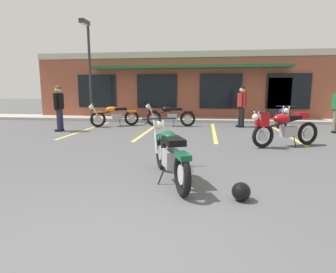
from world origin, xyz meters
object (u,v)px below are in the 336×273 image
(motorcycle_black_cruiser, at_px, (170,115))
(parking_lot_lamp_post, at_px, (88,57))
(motorcycle_foreground_classic, at_px, (170,153))
(person_in_black_shirt, at_px, (242,104))
(motorcycle_red_sportbike, at_px, (283,127))
(motorcycle_blue_standard, at_px, (281,118))
(person_by_back_row, at_px, (59,106))
(motorcycle_silver_naked, at_px, (115,115))
(helmet_on_pavement, at_px, (241,192))

(motorcycle_black_cruiser, relative_size, parking_lot_lamp_post, 0.46)
(motorcycle_foreground_classic, relative_size, person_in_black_shirt, 1.20)
(motorcycle_red_sportbike, height_order, motorcycle_blue_standard, same)
(motorcycle_red_sportbike, relative_size, person_by_back_row, 1.18)
(person_in_black_shirt, height_order, parking_lot_lamp_post, parking_lot_lamp_post)
(motorcycle_foreground_classic, height_order, motorcycle_black_cruiser, same)
(person_in_black_shirt, bearing_deg, motorcycle_silver_naked, -175.47)
(motorcycle_red_sportbike, distance_m, motorcycle_silver_naked, 6.84)
(motorcycle_silver_naked, xyz_separation_m, motorcycle_blue_standard, (6.62, -0.34, 0.00))
(motorcycle_black_cruiser, xyz_separation_m, motorcycle_silver_naked, (-2.32, -0.33, 0.00))
(person_by_back_row, bearing_deg, motorcycle_foreground_classic, -46.82)
(motorcycle_red_sportbike, bearing_deg, person_in_black_shirt, 98.83)
(motorcycle_foreground_classic, bearing_deg, motorcycle_silver_naked, 115.54)
(motorcycle_blue_standard, relative_size, person_in_black_shirt, 1.26)
(motorcycle_red_sportbike, relative_size, motorcycle_blue_standard, 0.94)
(motorcycle_foreground_classic, distance_m, parking_lot_lamp_post, 9.77)
(motorcycle_blue_standard, distance_m, parking_lot_lamp_post, 8.79)
(person_by_back_row, height_order, parking_lot_lamp_post, parking_lot_lamp_post)
(motorcycle_foreground_classic, distance_m, person_in_black_shirt, 7.47)
(person_in_black_shirt, height_order, person_by_back_row, same)
(motorcycle_blue_standard, bearing_deg, parking_lot_lamp_post, 168.52)
(motorcycle_red_sportbike, bearing_deg, motorcycle_blue_standard, 76.55)
(helmet_on_pavement, height_order, parking_lot_lamp_post, parking_lot_lamp_post)
(motorcycle_red_sportbike, relative_size, parking_lot_lamp_post, 0.43)
(motorcycle_black_cruiser, bearing_deg, motorcycle_foreground_classic, -82.69)
(motorcycle_red_sportbike, xyz_separation_m, motorcycle_blue_standard, (0.76, 3.19, -0.07))
(motorcycle_blue_standard, xyz_separation_m, person_in_black_shirt, (-1.37, 0.75, 0.49))
(motorcycle_silver_naked, bearing_deg, person_in_black_shirt, 4.53)
(motorcycle_foreground_classic, relative_size, parking_lot_lamp_post, 0.44)
(motorcycle_black_cruiser, relative_size, motorcycle_blue_standard, 1.00)
(motorcycle_foreground_classic, relative_size, motorcycle_blue_standard, 0.95)
(motorcycle_silver_naked, distance_m, person_in_black_shirt, 5.29)
(motorcycle_foreground_classic, distance_m, person_by_back_row, 6.96)
(motorcycle_red_sportbike, height_order, person_in_black_shirt, person_in_black_shirt)
(motorcycle_foreground_classic, bearing_deg, motorcycle_blue_standard, 62.10)
(motorcycle_black_cruiser, bearing_deg, motorcycle_silver_naked, -171.89)
(motorcycle_black_cruiser, height_order, helmet_on_pavement, motorcycle_black_cruiser)
(motorcycle_foreground_classic, bearing_deg, person_by_back_row, 133.18)
(person_by_back_row, relative_size, helmet_on_pavement, 6.44)
(motorcycle_foreground_classic, height_order, parking_lot_lamp_post, parking_lot_lamp_post)
(motorcycle_red_sportbike, distance_m, motorcycle_blue_standard, 3.28)
(person_by_back_row, bearing_deg, motorcycle_blue_standard, 9.46)
(person_by_back_row, distance_m, helmet_on_pavement, 8.27)
(motorcycle_silver_naked, distance_m, parking_lot_lamp_post, 3.29)
(motorcycle_blue_standard, relative_size, person_by_back_row, 1.26)
(motorcycle_blue_standard, relative_size, parking_lot_lamp_post, 0.46)
(motorcycle_blue_standard, xyz_separation_m, helmet_on_pavement, (-2.31, -7.16, -0.33))
(motorcycle_blue_standard, distance_m, person_in_black_shirt, 1.64)
(motorcycle_silver_naked, height_order, person_by_back_row, person_by_back_row)
(motorcycle_red_sportbike, relative_size, person_in_black_shirt, 1.18)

